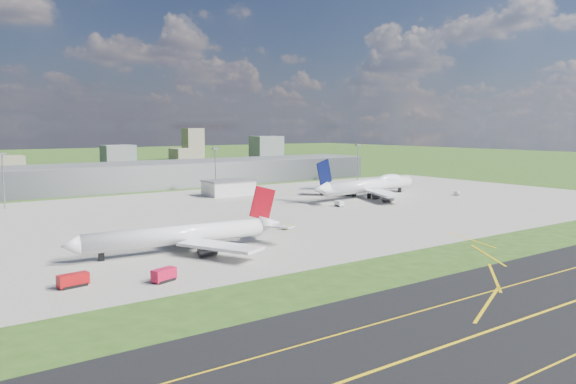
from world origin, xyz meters
TOP-DOWN VIEW (x-y plane):
  - ground at (0.00, 150.00)m, footprint 1400.00×1400.00m
  - apron at (10.00, 40.00)m, footprint 360.00×190.00m
  - terminal at (0.00, 165.00)m, footprint 300.00×42.00m
  - ops_building at (10.00, 100.00)m, footprint 26.00×16.00m
  - mast_west at (-100.00, 115.00)m, footprint 3.50×2.00m
  - mast_center at (10.00, 115.00)m, footprint 3.50×2.00m
  - mast_east at (120.00, 115.00)m, footprint 3.50×2.00m
  - airliner_red_twin at (-70.78, -15.32)m, footprint 68.68×53.33m
  - airliner_blue_quad at (68.93, 49.90)m, footprint 83.97×65.31m
  - fire_truck at (-108.98, -35.29)m, footprint 7.41×3.64m
  - crash_tender at (-89.62, -43.42)m, footprint 6.72×4.48m
  - tug_yellow at (-24.49, -3.51)m, footprint 4.19×3.41m
  - van_white_near at (30.63, 30.53)m, footprint 3.39×5.67m
  - van_white_far at (112.45, 26.14)m, footprint 5.07×4.05m
  - bldg_cw at (-60.00, 340.00)m, footprint 20.00×18.00m
  - bldg_c at (20.00, 310.00)m, footprint 26.00×20.00m
  - bldg_ce at (100.00, 350.00)m, footprint 22.00×24.00m
  - bldg_e at (180.00, 320.00)m, footprint 30.00×22.00m
  - bldg_tall_e at (140.00, 410.00)m, footprint 20.00×18.00m
  - tree_c at (-20.00, 280.00)m, footprint 8.10×8.10m
  - tree_e at (70.00, 275.00)m, footprint 7.65×7.65m
  - tree_far_e at (160.00, 285.00)m, footprint 6.30×6.30m

SIDE VIEW (x-z plane):
  - ground at x=0.00m, z-range 0.00..0.00m
  - apron at x=10.00m, z-range 0.00..0.08m
  - tug_yellow at x=-24.49m, z-range 0.04..1.85m
  - van_white_far at x=112.45m, z-range 0.02..2.41m
  - van_white_near at x=30.63m, z-range 0.01..2.69m
  - fire_truck at x=-108.98m, z-range 0.00..3.19m
  - crash_tender at x=-89.62m, z-range 0.00..3.24m
  - ops_building at x=10.00m, z-range 0.00..8.00m
  - tree_far_e at x=160.00m, z-range 0.68..8.38m
  - airliner_red_twin at x=-70.78m, z-range -4.40..14.44m
  - tree_e at x=70.00m, z-range 0.84..10.19m
  - tree_c at x=-20.00m, z-range 0.89..10.79m
  - airliner_blue_quad at x=68.93m, z-range -4.88..17.08m
  - bldg_cw at x=-60.00m, z-range 0.00..14.00m
  - terminal at x=0.00m, z-range 0.00..15.00m
  - bldg_ce at x=100.00m, z-range 0.00..16.00m
  - bldg_c at x=20.00m, z-range 0.00..22.00m
  - bldg_e at x=180.00m, z-range 0.00..28.00m
  - mast_west at x=-100.00m, z-range 4.76..30.66m
  - mast_center at x=10.00m, z-range 4.76..30.66m
  - mast_east at x=120.00m, z-range 4.76..30.66m
  - bldg_tall_e at x=140.00m, z-range 0.00..36.00m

